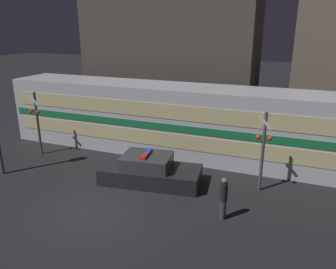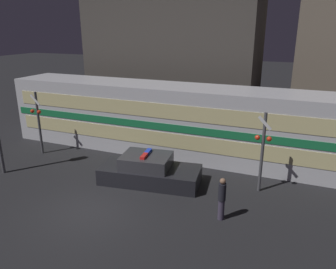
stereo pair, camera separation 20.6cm
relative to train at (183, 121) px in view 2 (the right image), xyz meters
name	(u,v)px [view 2 (the right image)]	position (x,y,z in m)	size (l,w,h in m)	color
ground_plane	(92,210)	(-1.19, -6.86, -1.86)	(120.00, 120.00, 0.00)	black
train	(183,121)	(0.00, 0.00, 0.00)	(20.25, 2.84, 3.71)	silver
police_car	(149,171)	(-0.18, -3.85, -1.33)	(4.61, 2.46, 1.41)	black
pedestrian	(222,199)	(3.51, -5.58, -1.02)	(0.27, 0.27, 1.63)	#3F384C
crossing_signal_near	(262,149)	(4.49, -2.87, 0.06)	(0.66, 0.30, 3.44)	#4C4C51
crossing_signal_far	(38,120)	(-7.15, -2.94, 0.05)	(0.66, 0.30, 3.42)	#4C4C51
building_left	(173,62)	(-2.90, 5.93, 2.39)	(11.62, 4.84, 8.49)	#47423D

